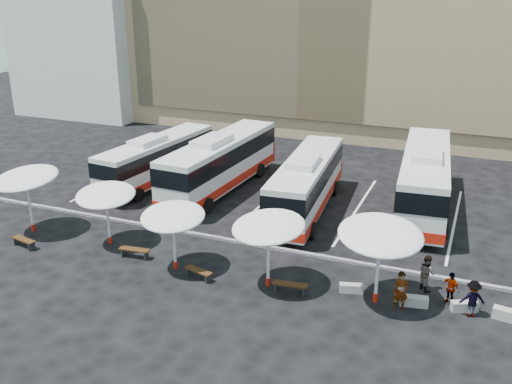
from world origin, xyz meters
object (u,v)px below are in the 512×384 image
at_px(wood_bench_3, 290,286).
at_px(wood_bench_2, 198,272).
at_px(sunshade_0, 26,178).
at_px(wood_bench_1, 135,251).
at_px(sunshade_1, 106,195).
at_px(sunshade_4, 381,235).
at_px(conc_bench_0, 351,288).
at_px(conc_bench_3, 509,315).
at_px(passenger_2, 450,288).
at_px(passenger_3, 472,299).
at_px(conc_bench_1, 414,301).
at_px(sunshade_2, 173,217).
at_px(bus_2, 307,182).
at_px(wood_bench_0, 24,241).
at_px(sunshade_3, 269,227).
at_px(passenger_0, 401,291).
at_px(bus_3, 425,178).
at_px(bus_0, 157,158).
at_px(conc_bench_2, 464,306).
at_px(passenger_1, 427,273).
at_px(bus_1, 220,162).

bearing_deg(wood_bench_3, wood_bench_2, -175.13).
height_order(sunshade_0, wood_bench_1, sunshade_0).
xyz_separation_m(sunshade_1, sunshade_4, (15.00, -0.58, 0.48)).
xyz_separation_m(conc_bench_0, conc_bench_3, (6.88, 0.23, 0.04)).
bearing_deg(conc_bench_3, sunshade_0, -179.14).
distance_m(conc_bench_3, passenger_2, 2.64).
bearing_deg(passenger_3, wood_bench_2, -10.97).
relative_size(wood_bench_1, conc_bench_1, 1.36).
relative_size(conc_bench_3, passenger_3, 0.78).
distance_m(sunshade_2, conc_bench_3, 16.04).
distance_m(bus_2, wood_bench_0, 16.92).
xyz_separation_m(sunshade_2, sunshade_3, (5.03, 0.14, 0.22)).
xyz_separation_m(wood_bench_3, passenger_0, (5.01, 0.52, 0.54)).
distance_m(wood_bench_1, conc_bench_3, 18.41).
height_order(bus_3, wood_bench_1, bus_3).
xyz_separation_m(wood_bench_1, passenger_3, (16.81, 0.80, 0.47)).
xyz_separation_m(sunshade_4, wood_bench_0, (-19.08, -1.64, -2.97)).
bearing_deg(bus_0, conc_bench_2, -18.19).
relative_size(sunshade_4, wood_bench_1, 2.93).
distance_m(sunshade_0, conc_bench_1, 22.09).
bearing_deg(conc_bench_2, passenger_2, 149.63).
bearing_deg(passenger_1, wood_bench_0, 59.84).
xyz_separation_m(bus_2, wood_bench_2, (-2.23, -10.47, -1.58)).
distance_m(wood_bench_0, passenger_2, 22.39).
distance_m(sunshade_1, passenger_0, 16.27).
distance_m(wood_bench_1, passenger_1, 14.92).
bearing_deg(bus_1, sunshade_3, -51.88).
xyz_separation_m(wood_bench_0, conc_bench_2, (22.91, 2.40, -0.16)).
bearing_deg(conc_bench_0, bus_3, 81.75).
distance_m(wood_bench_2, passenger_1, 10.99).
xyz_separation_m(conc_bench_0, passenger_0, (2.35, -0.66, 0.72)).
xyz_separation_m(bus_2, passenger_2, (9.41, -8.15, -1.16)).
distance_m(wood_bench_2, conc_bench_3, 14.29).
xyz_separation_m(sunshade_0, sunshade_4, (20.20, -0.27, 0.09)).
relative_size(wood_bench_0, passenger_2, 1.07).
distance_m(sunshade_1, sunshade_3, 9.97).
relative_size(sunshade_0, wood_bench_2, 2.84).
bearing_deg(sunshade_3, passenger_0, 2.26).
bearing_deg(passenger_0, bus_2, 110.16).
bearing_deg(conc_bench_1, wood_bench_3, -169.10).
bearing_deg(bus_2, bus_3, 19.83).
relative_size(passenger_0, passenger_1, 1.06).
bearing_deg(sunshade_1, passenger_0, -2.89).
bearing_deg(wood_bench_3, conc_bench_3, 8.42).
xyz_separation_m(wood_bench_0, passenger_1, (21.07, 3.68, 0.50)).
height_order(sunshade_1, wood_bench_2, sunshade_1).
relative_size(conc_bench_1, passenger_2, 0.80).
bearing_deg(passenger_1, passenger_3, -168.09).
height_order(wood_bench_1, conc_bench_0, wood_bench_1).
height_order(conc_bench_1, passenger_2, passenger_2).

